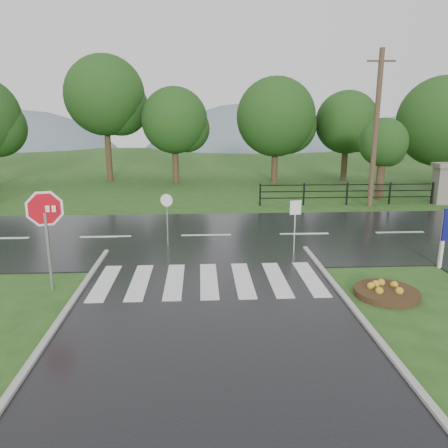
{
  "coord_description": "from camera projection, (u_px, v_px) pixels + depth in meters",
  "views": [
    {
      "loc": [
        -0.22,
        -6.96,
        4.74
      ],
      "look_at": [
        0.5,
        6.0,
        1.5
      ],
      "focal_mm": 35.0,
      "sensor_mm": 36.0,
      "label": 1
    }
  ],
  "objects": [
    {
      "name": "ground",
      "position": [
        215.0,
        385.0,
        7.9
      ],
      "size": [
        120.0,
        120.0,
        0.0
      ],
      "primitive_type": "plane",
      "color": "#254C19",
      "rests_on": "ground"
    },
    {
      "name": "main_road",
      "position": [
        206.0,
        236.0,
        17.59
      ],
      "size": [
        90.0,
        8.0,
        0.04
      ],
      "primitive_type": "cube",
      "color": "black",
      "rests_on": "ground"
    },
    {
      "name": "crosswalk",
      "position": [
        209.0,
        280.0,
        12.73
      ],
      "size": [
        6.5,
        2.8,
        0.02
      ],
      "color": "silver",
      "rests_on": "ground"
    },
    {
      "name": "pillar_west",
      "position": [
        442.0,
        182.0,
        23.82
      ],
      "size": [
        1.0,
        1.0,
        2.24
      ],
      "color": "gray",
      "rests_on": "ground"
    },
    {
      "name": "fence_west",
      "position": [
        347.0,
        192.0,
        23.65
      ],
      "size": [
        9.58,
        0.08,
        1.2
      ],
      "color": "black",
      "rests_on": "ground"
    },
    {
      "name": "hills",
      "position": [
        222.0,
        237.0,
        74.82
      ],
      "size": [
        102.0,
        48.0,
        48.0
      ],
      "color": "slate",
      "rests_on": "ground"
    },
    {
      "name": "treeline",
      "position": [
        217.0,
        183.0,
        31.21
      ],
      "size": [
        83.2,
        5.2,
        10.0
      ],
      "color": "#173B12",
      "rests_on": "ground"
    },
    {
      "name": "stop_sign",
      "position": [
        46.0,
        218.0,
        11.71
      ],
      "size": [
        1.26,
        0.43,
        2.98
      ],
      "color": "#939399",
      "rests_on": "ground"
    },
    {
      "name": "flower_bed",
      "position": [
        387.0,
        291.0,
        11.76
      ],
      "size": [
        1.72,
        1.72,
        0.34
      ],
      "color": "#332111",
      "rests_on": "ground"
    },
    {
      "name": "reg_sign_small",
      "position": [
        295.0,
        215.0,
        15.34
      ],
      "size": [
        0.41,
        0.09,
        1.85
      ],
      "color": "#939399",
      "rests_on": "ground"
    },
    {
      "name": "reg_sign_round",
      "position": [
        167.0,
        213.0,
        15.9
      ],
      "size": [
        0.45,
        0.16,
        1.98
      ],
      "color": "#939399",
      "rests_on": "ground"
    },
    {
      "name": "utility_pole_east",
      "position": [
        376.0,
        129.0,
        22.41
      ],
      "size": [
        1.42,
        0.27,
        7.98
      ],
      "color": "#473523",
      "rests_on": "ground"
    },
    {
      "name": "entrance_tree_left",
      "position": [
        383.0,
        143.0,
        24.62
      ],
      "size": [
        2.72,
        2.72,
        4.63
      ],
      "color": "#3D2B1C",
      "rests_on": "ground"
    }
  ]
}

